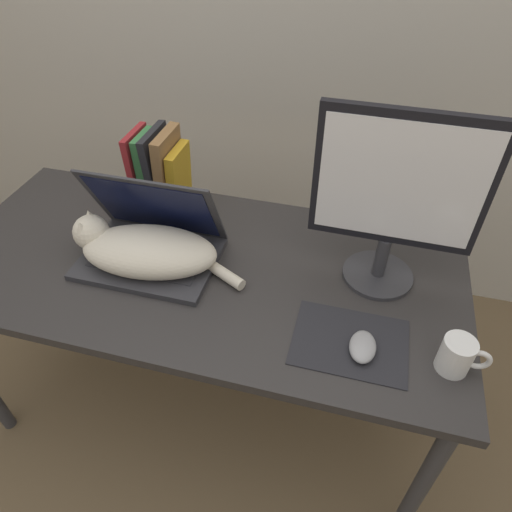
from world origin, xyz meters
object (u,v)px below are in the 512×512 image
at_px(laptop, 151,243).
at_px(book_row, 160,171).
at_px(mug, 458,356).
at_px(computer_mouse, 363,347).
at_px(cat, 144,249).
at_px(external_monitor, 396,197).

relative_size(laptop, book_row, 1.47).
relative_size(laptop, mug, 3.38).
bearing_deg(laptop, computer_mouse, -16.86).
xyz_separation_m(laptop, cat, (-0.00, -0.04, 0.01)).
distance_m(laptop, computer_mouse, 0.65).
bearing_deg(mug, computer_mouse, -177.95).
distance_m(cat, mug, 0.84).
xyz_separation_m(computer_mouse, book_row, (-0.69, 0.44, 0.11)).
bearing_deg(mug, laptop, 167.65).
xyz_separation_m(book_row, mug, (0.90, -0.44, -0.08)).
bearing_deg(book_row, cat, -76.15).
distance_m(laptop, external_monitor, 0.68).
relative_size(cat, external_monitor, 1.05).
relative_size(laptop, computer_mouse, 3.97).
bearing_deg(cat, external_monitor, 10.91).
bearing_deg(mug, cat, 170.53).
bearing_deg(external_monitor, mug, -54.52).
xyz_separation_m(laptop, book_row, (-0.07, 0.26, 0.07)).
height_order(computer_mouse, book_row, book_row).
height_order(laptop, external_monitor, external_monitor).
bearing_deg(computer_mouse, book_row, 147.37).
xyz_separation_m(external_monitor, book_row, (-0.71, 0.18, -0.14)).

